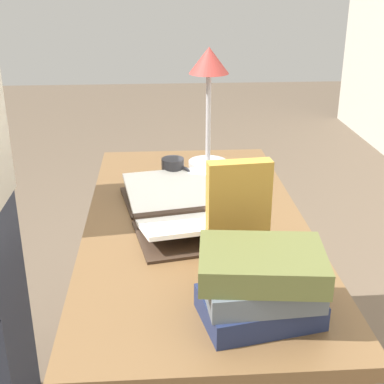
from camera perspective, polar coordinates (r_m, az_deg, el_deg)
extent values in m
cube|color=brown|center=(1.55, 0.38, -3.58)|extent=(1.29, 0.63, 0.03)
cube|color=brown|center=(2.25, -7.51, -5.97)|extent=(0.06, 0.06, 0.74)
cube|color=brown|center=(2.28, 5.90, -5.56)|extent=(0.06, 0.06, 0.74)
cube|color=#38281E|center=(1.56, -0.53, -2.22)|extent=(0.08, 0.31, 0.02)
cube|color=#38281E|center=(1.68, -1.64, -0.59)|extent=(0.30, 0.36, 0.01)
cube|color=#38281E|center=(1.45, 0.77, -4.53)|extent=(0.30, 0.36, 0.01)
cube|color=white|center=(1.66, -1.57, 0.17)|extent=(0.28, 0.35, 0.06)
cube|color=white|center=(1.45, 0.67, -3.37)|extent=(0.28, 0.35, 0.06)
cube|color=#1E284C|center=(1.13, 7.19, -12.04)|extent=(0.20, 0.26, 0.05)
cube|color=slate|center=(1.10, 7.32, -9.87)|extent=(0.18, 0.24, 0.05)
cube|color=brown|center=(1.07, 7.45, -7.55)|extent=(0.21, 0.27, 0.05)
cube|color=#BC8933|center=(1.25, 4.94, -2.55)|extent=(0.05, 0.15, 0.27)
cylinder|color=#ADADB2|center=(1.97, 1.69, 3.09)|extent=(0.14, 0.14, 0.02)
cylinder|color=#ADADB2|center=(1.92, 1.75, 7.82)|extent=(0.02, 0.02, 0.32)
cone|color=#99332D|center=(1.88, 1.83, 13.88)|extent=(0.14, 0.14, 0.09)
cylinder|color=#28282D|center=(1.77, -2.06, 2.16)|extent=(0.07, 0.07, 0.09)
torus|color=#28282D|center=(1.76, -0.84, 1.95)|extent=(0.03, 0.05, 0.05)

